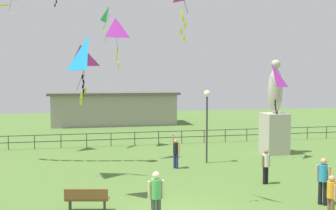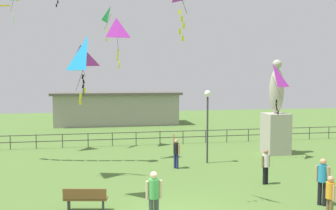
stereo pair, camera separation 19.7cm
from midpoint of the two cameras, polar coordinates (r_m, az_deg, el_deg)
statue_monument at (r=23.40m, az=16.08°, el=-2.32°), size 1.41×1.41×5.78m
lamppost at (r=19.96m, az=5.83°, el=-0.71°), size 0.36×0.36×4.00m
park_bench at (r=13.38m, az=-12.99°, el=-14.11°), size 1.55×0.69×0.85m
person_0 at (r=11.79m, az=-2.38°, el=-13.82°), size 0.52×0.32×1.73m
person_1 at (r=16.75m, az=14.70°, el=-8.92°), size 0.44×0.28×1.54m
person_2 at (r=14.71m, az=22.72°, el=-10.48°), size 0.38×0.42×1.74m
person_4 at (r=13.28m, az=23.76°, el=-12.61°), size 0.28×0.45×1.76m
person_6 at (r=18.93m, az=0.93°, el=-7.23°), size 0.34×0.43×1.78m
kite_3 at (r=21.23m, az=-8.45°, el=11.34°), size 1.06×1.10×2.80m
kite_4 at (r=22.00m, az=15.58°, el=4.06°), size 1.04×1.27×2.86m
kite_5 at (r=24.83m, az=-9.38°, el=13.66°), size 0.80×1.06×2.27m
kite_6 at (r=14.39m, az=-12.67°, el=7.39°), size 1.01×1.00×2.56m
kite_8 at (r=16.94m, az=-13.81°, el=7.24°), size 1.15×0.87×2.16m
waterfront_railing at (r=25.38m, az=-6.69°, el=-4.94°), size 36.05×0.06×0.95m
pavilion_building at (r=37.15m, az=-8.48°, el=-0.48°), size 12.59×4.58×3.25m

